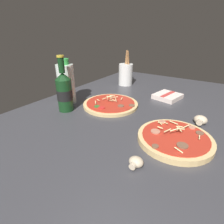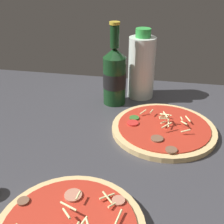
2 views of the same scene
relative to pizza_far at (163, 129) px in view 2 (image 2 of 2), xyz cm
name	(u,v)px [view 2 (image 2 of 2)]	position (x,y,z in cm)	size (l,w,h in cm)	color
counter_slab	(139,154)	(-5.25, -9.48, -2.09)	(160.00, 90.00, 2.50)	#38383D
pizza_far	(163,129)	(0.00, 0.00, 0.00)	(26.89, 26.89, 4.83)	tan
beer_bottle	(115,75)	(-15.68, 14.43, 8.24)	(6.96, 6.96, 24.69)	#143819
oil_bottle	(142,67)	(-8.26, 21.02, 9.21)	(8.37, 8.37, 21.85)	silver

